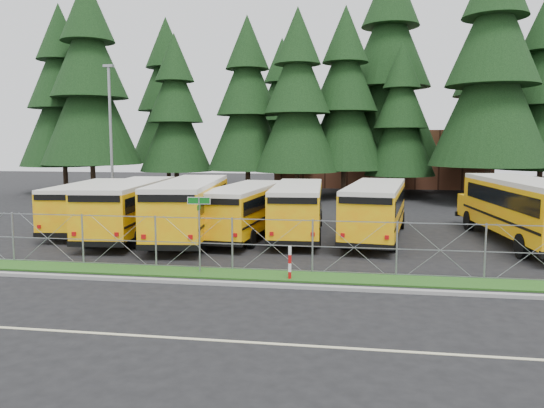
{
  "coord_description": "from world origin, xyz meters",
  "views": [
    {
      "loc": [
        3.53,
        -19.99,
        4.78
      ],
      "look_at": [
        -0.29,
        4.0,
        1.94
      ],
      "focal_mm": 35.0,
      "sensor_mm": 36.0,
      "label": 1
    }
  ],
  "objects_px": {
    "bus_2": "(133,209)",
    "bus_4": "(247,211)",
    "bus_6": "(376,211)",
    "bus_1": "(92,206)",
    "bus_east": "(521,211)",
    "bus_5": "(298,210)",
    "bus_3": "(191,209)",
    "street_sign": "(199,218)",
    "striped_bollard": "(290,263)",
    "light_standard": "(111,132)"
  },
  "relations": [
    {
      "from": "bus_2",
      "to": "bus_4",
      "type": "bearing_deg",
      "value": 2.41
    },
    {
      "from": "bus_6",
      "to": "bus_1",
      "type": "bearing_deg",
      "value": -173.84
    },
    {
      "from": "bus_east",
      "to": "bus_2",
      "type": "bearing_deg",
      "value": 177.52
    },
    {
      "from": "bus_4",
      "to": "bus_5",
      "type": "xyz_separation_m",
      "value": [
        2.54,
        0.55,
        0.03
      ]
    },
    {
      "from": "bus_1",
      "to": "bus_3",
      "type": "distance_m",
      "value": 6.43
    },
    {
      "from": "bus_1",
      "to": "bus_6",
      "type": "distance_m",
      "value": 15.25
    },
    {
      "from": "bus_4",
      "to": "street_sign",
      "type": "distance_m",
      "value": 7.76
    },
    {
      "from": "bus_1",
      "to": "striped_bollard",
      "type": "height_order",
      "value": "bus_1"
    },
    {
      "from": "bus_1",
      "to": "striped_bollard",
      "type": "xyz_separation_m",
      "value": [
        12.02,
        -8.95,
        -0.68
      ]
    },
    {
      "from": "bus_1",
      "to": "striped_bollard",
      "type": "bearing_deg",
      "value": -44.1
    },
    {
      "from": "street_sign",
      "to": "striped_bollard",
      "type": "bearing_deg",
      "value": -8.0
    },
    {
      "from": "bus_6",
      "to": "striped_bollard",
      "type": "bearing_deg",
      "value": -103.12
    },
    {
      "from": "bus_2",
      "to": "striped_bollard",
      "type": "distance_m",
      "value": 11.66
    },
    {
      "from": "bus_5",
      "to": "bus_east",
      "type": "xyz_separation_m",
      "value": [
        10.59,
        -0.39,
        0.21
      ]
    },
    {
      "from": "bus_2",
      "to": "bus_6",
      "type": "distance_m",
      "value": 12.27
    },
    {
      "from": "bus_2",
      "to": "bus_3",
      "type": "relative_size",
      "value": 0.96
    },
    {
      "from": "bus_5",
      "to": "bus_east",
      "type": "bearing_deg",
      "value": -5.33
    },
    {
      "from": "street_sign",
      "to": "striped_bollard",
      "type": "distance_m",
      "value": 3.7
    },
    {
      "from": "bus_2",
      "to": "bus_1",
      "type": "bearing_deg",
      "value": 147.04
    },
    {
      "from": "bus_1",
      "to": "bus_4",
      "type": "relative_size",
      "value": 0.98
    },
    {
      "from": "striped_bollard",
      "to": "bus_3",
      "type": "bearing_deg",
      "value": 128.9
    },
    {
      "from": "bus_1",
      "to": "bus_4",
      "type": "xyz_separation_m",
      "value": [
        8.8,
        -0.75,
        0.02
      ]
    },
    {
      "from": "bus_6",
      "to": "street_sign",
      "type": "bearing_deg",
      "value": -121.62
    },
    {
      "from": "bus_1",
      "to": "bus_4",
      "type": "distance_m",
      "value": 8.84
    },
    {
      "from": "bus_6",
      "to": "bus_east",
      "type": "height_order",
      "value": "bus_east"
    },
    {
      "from": "bus_6",
      "to": "bus_east",
      "type": "relative_size",
      "value": 0.89
    },
    {
      "from": "bus_2",
      "to": "bus_6",
      "type": "height_order",
      "value": "bus_2"
    },
    {
      "from": "bus_3",
      "to": "street_sign",
      "type": "bearing_deg",
      "value": -76.7
    },
    {
      "from": "bus_2",
      "to": "bus_4",
      "type": "height_order",
      "value": "bus_2"
    },
    {
      "from": "bus_east",
      "to": "striped_bollard",
      "type": "xyz_separation_m",
      "value": [
        -9.91,
        -8.36,
        -0.94
      ]
    },
    {
      "from": "bus_3",
      "to": "bus_5",
      "type": "xyz_separation_m",
      "value": [
        5.16,
        1.52,
        -0.12
      ]
    },
    {
      "from": "bus_1",
      "to": "light_standard",
      "type": "xyz_separation_m",
      "value": [
        -2.94,
        8.62,
        4.22
      ]
    },
    {
      "from": "bus_east",
      "to": "light_standard",
      "type": "relative_size",
      "value": 1.16
    },
    {
      "from": "bus_2",
      "to": "striped_bollard",
      "type": "relative_size",
      "value": 8.87
    },
    {
      "from": "bus_4",
      "to": "striped_bollard",
      "type": "xyz_separation_m",
      "value": [
        3.22,
        -8.2,
        -0.7
      ]
    },
    {
      "from": "bus_1",
      "to": "bus_east",
      "type": "distance_m",
      "value": 21.95
    },
    {
      "from": "bus_6",
      "to": "bus_3",
      "type": "bearing_deg",
      "value": -163.83
    },
    {
      "from": "bus_6",
      "to": "street_sign",
      "type": "relative_size",
      "value": 3.73
    },
    {
      "from": "bus_2",
      "to": "bus_5",
      "type": "height_order",
      "value": "bus_2"
    },
    {
      "from": "light_standard",
      "to": "bus_1",
      "type": "bearing_deg",
      "value": -71.18
    },
    {
      "from": "bus_5",
      "to": "bus_4",
      "type": "bearing_deg",
      "value": -171.11
    },
    {
      "from": "bus_6",
      "to": "bus_5",
      "type": "bearing_deg",
      "value": -174.26
    },
    {
      "from": "bus_6",
      "to": "striped_bollard",
      "type": "distance_m",
      "value": 9.25
    },
    {
      "from": "bus_2",
      "to": "bus_5",
      "type": "relative_size",
      "value": 1.05
    },
    {
      "from": "bus_5",
      "to": "striped_bollard",
      "type": "relative_size",
      "value": 8.46
    },
    {
      "from": "bus_3",
      "to": "bus_4",
      "type": "xyz_separation_m",
      "value": [
        2.62,
        0.97,
        -0.15
      ]
    },
    {
      "from": "bus_3",
      "to": "bus_4",
      "type": "distance_m",
      "value": 2.79
    },
    {
      "from": "bus_4",
      "to": "street_sign",
      "type": "relative_size",
      "value": 3.54
    },
    {
      "from": "bus_east",
      "to": "street_sign",
      "type": "height_order",
      "value": "bus_east"
    },
    {
      "from": "striped_bollard",
      "to": "light_standard",
      "type": "distance_m",
      "value": 23.59
    }
  ]
}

